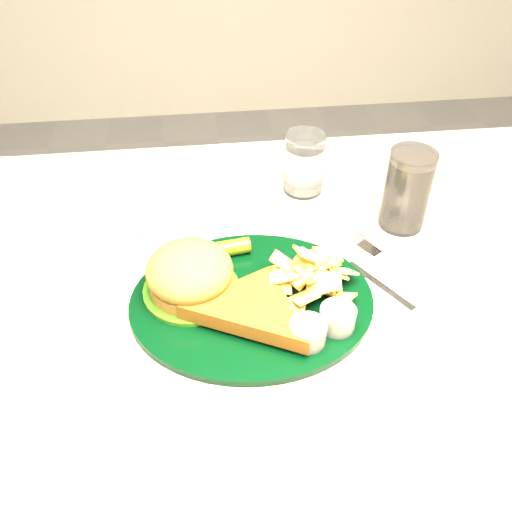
{
  "coord_description": "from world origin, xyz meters",
  "views": [
    {
      "loc": [
        -0.09,
        -0.55,
        1.3
      ],
      "look_at": [
        -0.03,
        0.02,
        0.8
      ],
      "focal_mm": 40.0,
      "sensor_mm": 36.0,
      "label": 1
    }
  ],
  "objects_px": {
    "table": "(272,438)",
    "water_glass": "(304,163)",
    "cola_glass": "(407,190)",
    "dinner_plate": "(252,284)",
    "fork_napkin": "(378,281)"
  },
  "relations": [
    {
      "from": "table",
      "to": "water_glass",
      "type": "bearing_deg",
      "value": 71.93
    },
    {
      "from": "table",
      "to": "cola_glass",
      "type": "height_order",
      "value": "cola_glass"
    },
    {
      "from": "water_glass",
      "to": "table",
      "type": "bearing_deg",
      "value": -108.07
    },
    {
      "from": "fork_napkin",
      "to": "cola_glass",
      "type": "bearing_deg",
      "value": 28.78
    },
    {
      "from": "fork_napkin",
      "to": "table",
      "type": "bearing_deg",
      "value": 146.4
    },
    {
      "from": "water_glass",
      "to": "cola_glass",
      "type": "xyz_separation_m",
      "value": [
        0.13,
        -0.11,
        0.01
      ]
    },
    {
      "from": "dinner_plate",
      "to": "table",
      "type": "bearing_deg",
      "value": 32.47
    },
    {
      "from": "water_glass",
      "to": "fork_napkin",
      "type": "xyz_separation_m",
      "value": [
        0.06,
        -0.24,
        -0.05
      ]
    },
    {
      "from": "table",
      "to": "dinner_plate",
      "type": "xyz_separation_m",
      "value": [
        -0.04,
        -0.02,
        0.41
      ]
    },
    {
      "from": "table",
      "to": "water_glass",
      "type": "relative_size",
      "value": 11.72
    },
    {
      "from": "dinner_plate",
      "to": "water_glass",
      "type": "xyz_separation_m",
      "value": [
        0.11,
        0.26,
        0.01
      ]
    },
    {
      "from": "dinner_plate",
      "to": "water_glass",
      "type": "bearing_deg",
      "value": 67.68
    },
    {
      "from": "water_glass",
      "to": "cola_glass",
      "type": "bearing_deg",
      "value": -39.16
    },
    {
      "from": "cola_glass",
      "to": "water_glass",
      "type": "bearing_deg",
      "value": 140.84
    },
    {
      "from": "table",
      "to": "dinner_plate",
      "type": "height_order",
      "value": "dinner_plate"
    }
  ]
}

